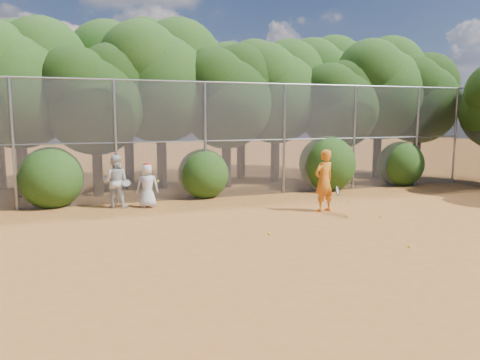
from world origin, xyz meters
name	(u,v)px	position (x,y,z in m)	size (l,w,h in m)	color
ground	(315,237)	(0.00, 0.00, 0.00)	(80.00, 80.00, 0.00)	#9E5A23
fence_back	(229,139)	(-0.12, 6.00, 2.05)	(20.05, 0.09, 4.03)	gray
tree_1	(19,78)	(-6.94, 8.54, 4.16)	(4.64, 4.03, 6.35)	black
tree_2	(96,95)	(-4.45, 7.83, 3.58)	(3.99, 3.47, 5.47)	black
tree_3	(161,76)	(-1.94, 8.84, 4.40)	(4.89, 4.26, 6.70)	black
tree_4	(227,93)	(0.55, 8.24, 3.76)	(4.19, 3.64, 5.73)	black
tree_5	(277,88)	(3.06, 9.04, 4.05)	(4.51, 3.92, 6.17)	black
tree_6	(339,101)	(5.55, 8.03, 3.47)	(3.86, 3.36, 5.29)	black
tree_7	(380,84)	(8.06, 8.64, 4.28)	(4.77, 4.14, 6.53)	black
tree_8	(420,95)	(10.05, 8.34, 3.82)	(4.25, 3.70, 5.82)	black
tree_10	(128,73)	(-2.93, 11.05, 4.63)	(5.15, 4.48, 7.06)	black
tree_11	(242,87)	(2.06, 10.64, 4.16)	(4.64, 4.03, 6.35)	black
tree_12	(323,82)	(6.56, 11.24, 4.51)	(5.02, 4.37, 6.88)	black
bush_0	(51,175)	(-6.00, 6.30, 1.00)	(2.00, 2.00, 2.00)	#1E4010
bush_1	(203,172)	(-1.00, 6.30, 0.90)	(1.80, 1.80, 1.80)	#1E4010
bush_2	(327,161)	(4.00, 6.30, 1.10)	(2.20, 2.20, 2.20)	#1E4010
bush_3	(401,162)	(7.50, 6.30, 0.95)	(1.90, 1.90, 1.90)	#1E4010
player_yellow	(324,181)	(1.72, 2.60, 0.94)	(0.88, 0.64, 1.87)	orange
player_teen	(147,185)	(-3.17, 5.04, 0.70)	(0.73, 0.53, 1.41)	silver
player_white	(115,181)	(-4.11, 5.40, 0.83)	(0.97, 0.86, 1.66)	silver
ball_0	(346,216)	(1.95, 1.70, 0.03)	(0.07, 0.07, 0.07)	yellow
ball_1	(409,246)	(1.50, -1.49, 0.03)	(0.07, 0.07, 0.07)	yellow
ball_2	(380,216)	(2.83, 1.32, 0.03)	(0.07, 0.07, 0.07)	yellow
ball_3	(269,234)	(-0.94, 0.59, 0.03)	(0.07, 0.07, 0.07)	yellow
ball_4	(349,202)	(3.20, 3.48, 0.03)	(0.07, 0.07, 0.07)	yellow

